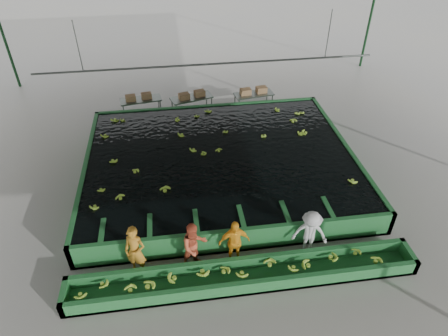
{
  "coord_description": "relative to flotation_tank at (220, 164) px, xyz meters",
  "views": [
    {
      "loc": [
        -1.61,
        -10.61,
        9.47
      ],
      "look_at": [
        0.0,
        0.5,
        1.0
      ],
      "focal_mm": 32.0,
      "sensor_mm": 36.0,
      "label": 1
    }
  ],
  "objects": [
    {
      "name": "ground",
      "position": [
        0.0,
        -1.5,
        -0.45
      ],
      "size": [
        80.0,
        80.0,
        0.0
      ],
      "primitive_type": "plane",
      "color": "gray",
      "rests_on": "ground"
    },
    {
      "name": "shed_roof",
      "position": [
        0.0,
        -1.5,
        4.55
      ],
      "size": [
        20.0,
        22.0,
        0.04
      ],
      "primitive_type": "cube",
      "color": "gray",
      "rests_on": "shed_posts"
    },
    {
      "name": "shed_posts",
      "position": [
        0.0,
        -1.5,
        2.05
      ],
      "size": [
        20.0,
        22.0,
        5.0
      ],
      "primitive_type": null,
      "color": "#123619",
      "rests_on": "ground"
    },
    {
      "name": "flotation_tank",
      "position": [
        0.0,
        0.0,
        0.0
      ],
      "size": [
        10.0,
        8.0,
        0.9
      ],
      "primitive_type": null,
      "color": "#21652F",
      "rests_on": "ground"
    },
    {
      "name": "tank_water",
      "position": [
        0.0,
        -0.0,
        0.4
      ],
      "size": [
        9.7,
        7.7,
        0.0
      ],
      "primitive_type": "cube",
      "color": "black",
      "rests_on": "flotation_tank"
    },
    {
      "name": "sorting_trough",
      "position": [
        0.0,
        -5.1,
        -0.2
      ],
      "size": [
        10.0,
        1.0,
        0.5
      ],
      "primitive_type": null,
      "color": "#21652F",
      "rests_on": "ground"
    },
    {
      "name": "cableway_rail",
      "position": [
        0.0,
        3.5,
        2.55
      ],
      "size": [
        0.08,
        0.08,
        14.0
      ],
      "primitive_type": "cylinder",
      "color": "#59605B",
      "rests_on": "shed_roof"
    },
    {
      "name": "rail_hanger_left",
      "position": [
        -5.0,
        3.5,
        3.55
      ],
      "size": [
        0.04,
        0.04,
        2.0
      ],
      "primitive_type": "cylinder",
      "color": "#59605B",
      "rests_on": "shed_roof"
    },
    {
      "name": "rail_hanger_right",
      "position": [
        5.0,
        3.5,
        3.55
      ],
      "size": [
        0.04,
        0.04,
        2.0
      ],
      "primitive_type": "cylinder",
      "color": "#59605B",
      "rests_on": "shed_roof"
    },
    {
      "name": "worker_a",
      "position": [
        -3.0,
        -4.3,
        0.41
      ],
      "size": [
        0.74,
        0.62,
        1.72
      ],
      "primitive_type": "imported",
      "rotation": [
        0.0,
        0.0,
        -0.39
      ],
      "color": "#BF7D21",
      "rests_on": "ground"
    },
    {
      "name": "worker_b",
      "position": [
        -1.34,
        -4.3,
        0.36
      ],
      "size": [
        0.95,
        0.85,
        1.63
      ],
      "primitive_type": "imported",
      "rotation": [
        0.0,
        0.0,
        0.34
      ],
      "color": "#CF5534",
      "rests_on": "ground"
    },
    {
      "name": "worker_c",
      "position": [
        -0.18,
        -4.3,
        0.34
      ],
      "size": [
        0.95,
        0.44,
        1.58
      ],
      "primitive_type": "imported",
      "rotation": [
        0.0,
        0.0,
        0.06
      ],
      "color": "#FFAD1F",
      "rests_on": "ground"
    },
    {
      "name": "worker_d",
      "position": [
        2.1,
        -4.3,
        0.35
      ],
      "size": [
        1.17,
        0.88,
        1.61
      ],
      "primitive_type": "imported",
      "rotation": [
        0.0,
        0.0,
        -0.3
      ],
      "color": "silver",
      "rests_on": "ground"
    },
    {
      "name": "packing_table_left",
      "position": [
        -3.05,
        5.03,
        -0.02
      ],
      "size": [
        1.97,
        1.02,
        0.85
      ],
      "primitive_type": null,
      "rotation": [
        0.0,
        0.0,
        0.15
      ],
      "color": "#59605B",
      "rests_on": "ground"
    },
    {
      "name": "packing_table_mid",
      "position": [
        -0.69,
        4.84,
        -0.01
      ],
      "size": [
        2.07,
        1.26,
        0.88
      ],
      "primitive_type": null,
      "rotation": [
        0.0,
        0.0,
        0.27
      ],
      "color": "#59605B",
      "rests_on": "ground"
    },
    {
      "name": "packing_table_right",
      "position": [
        2.29,
        4.86,
        -0.03
      ],
      "size": [
        1.95,
        1.0,
        0.85
      ],
      "primitive_type": null,
      "rotation": [
        0.0,
        0.0,
        0.14
      ],
      "color": "#59605B",
      "rests_on": "ground"
    },
    {
      "name": "box_stack_left",
      "position": [
        -3.13,
        5.01,
        0.41
      ],
      "size": [
        1.23,
        0.52,
        0.26
      ],
      "primitive_type": null,
      "rotation": [
        0.0,
        0.0,
        0.17
      ],
      "color": "olive",
      "rests_on": "packing_table_left"
    },
    {
      "name": "box_stack_mid",
      "position": [
        -0.67,
        4.81,
        0.43
      ],
      "size": [
        1.29,
        0.67,
        0.27
      ],
      "primitive_type": null,
      "rotation": [
        0.0,
        0.0,
        0.27
      ],
      "color": "olive",
      "rests_on": "packing_table_mid"
    },
    {
      "name": "box_stack_right",
      "position": [
        2.27,
        4.88,
        0.4
      ],
      "size": [
        1.34,
        0.53,
        0.28
      ],
      "primitive_type": null,
      "rotation": [
        0.0,
        0.0,
        0.14
      ],
      "color": "olive",
      "rests_on": "packing_table_right"
    },
    {
      "name": "floating_bananas",
      "position": [
        0.0,
        0.8,
        0.4
      ],
      "size": [
        8.57,
        5.84,
        0.12
      ],
      "primitive_type": null,
      "color": "#99C837",
      "rests_on": "tank_water"
    },
    {
      "name": "trough_bananas",
      "position": [
        0.0,
        -5.1,
        -0.05
      ],
      "size": [
        9.55,
        0.64,
        0.13
      ],
      "primitive_type": null,
      "color": "#99C837",
      "rests_on": "sorting_trough"
    }
  ]
}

